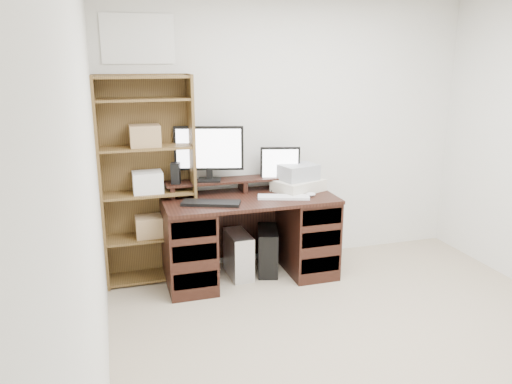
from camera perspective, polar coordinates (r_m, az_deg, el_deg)
name	(u,v)px	position (r m, az deg, el deg)	size (l,w,h in m)	color
room	(410,181)	(2.99, 17.21, 1.25)	(3.54, 4.04, 2.54)	tan
desk	(249,236)	(4.48, -0.78, -5.01)	(1.50, 0.70, 0.75)	black
riser_shelf	(243,181)	(4.54, -1.51, 1.25)	(1.40, 0.22, 0.12)	black
monitor_wide	(209,150)	(4.42, -5.40, 4.75)	(0.60, 0.22, 0.48)	black
monitor_small	(280,167)	(4.57, 2.77, 2.92)	(0.36, 0.17, 0.40)	black
speaker	(176,173)	(4.37, -9.17, 2.13)	(0.07, 0.07, 0.19)	black
keyboard_black	(211,203)	(4.16, -5.16, -1.27)	(0.48, 0.16, 0.03)	black
keyboard_white	(284,197)	(4.33, 3.18, -0.58)	(0.45, 0.14, 0.02)	silver
mouse	(311,194)	(4.41, 6.26, -0.27)	(0.09, 0.06, 0.04)	silver
printer	(298,185)	(4.57, 4.86, 0.77)	(0.42, 0.32, 0.11)	beige
basket	(299,172)	(4.54, 4.90, 2.27)	(0.33, 0.23, 0.14)	#9CA0A6
tower_silver	(238,254)	(4.56, -2.03, -7.13)	(0.18, 0.41, 0.41)	silver
tower_black	(268,250)	(4.65, 1.34, -6.69)	(0.28, 0.44, 0.41)	black
bookshelf	(147,179)	(4.39, -12.31, 1.42)	(0.80, 0.30, 1.80)	brown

